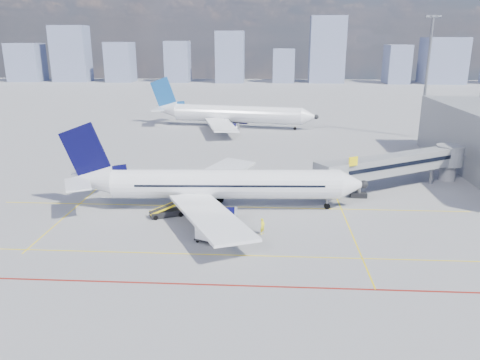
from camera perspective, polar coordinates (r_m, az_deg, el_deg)
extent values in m
plane|color=gray|center=(52.85, -1.71, -6.27)|extent=(420.00, 420.00, 0.00)
cube|color=yellow|center=(60.27, -1.04, -3.29)|extent=(60.00, 0.18, 0.01)
cube|color=yellow|center=(47.41, -2.36, -9.09)|extent=(80.00, 0.15, 0.01)
cube|color=yellow|center=(55.34, 13.15, -5.63)|extent=(0.15, 28.00, 0.01)
cube|color=yellow|center=(64.89, -18.96, -2.75)|extent=(0.15, 30.00, 0.01)
cube|color=maroon|center=(42.13, -3.18, -12.64)|extent=(90.00, 0.25, 0.01)
cube|color=gray|center=(69.06, 18.24, 1.86)|extent=(20.84, 13.93, 2.60)
cube|color=black|center=(69.01, 18.26, 2.02)|extent=(20.52, 13.82, 0.55)
cube|color=gray|center=(61.83, 10.94, 0.72)|extent=(4.49, 4.56, 3.00)
cube|color=black|center=(65.73, 14.24, -1.78)|extent=(2.20, 1.00, 0.70)
cylinder|color=slate|center=(65.32, 14.33, -0.65)|extent=(0.56, 0.56, 2.70)
cylinder|color=slate|center=(75.07, 22.37, 1.04)|extent=(0.60, 0.60, 3.90)
cylinder|color=gray|center=(77.47, 24.17, 2.78)|extent=(4.00, 4.00, 3.00)
cylinder|color=gray|center=(77.91, 24.01, 1.39)|extent=(2.40, 2.40, 3.90)
cube|color=yellow|center=(61.61, 13.64, 2.22)|extent=(1.26, 0.82, 1.20)
cube|color=black|center=(82.04, 25.41, 4.13)|extent=(0.25, 40.00, 4.50)
cylinder|color=slate|center=(109.04, 21.76, 11.32)|extent=(0.56, 0.56, 25.00)
cube|color=slate|center=(108.83, 22.51, 17.96)|extent=(3.20, 0.40, 0.50)
cube|color=#A2A5A8|center=(108.23, 21.93, 18.03)|extent=(0.60, 0.15, 0.35)
cube|color=#A2A5A8|center=(108.59, 22.56, 17.96)|extent=(0.60, 0.15, 0.35)
cube|color=#A2A5A8|center=(108.97, 23.18, 17.88)|extent=(0.60, 0.15, 0.35)
cube|color=slate|center=(268.75, -24.61, 12.91)|extent=(16.39, 12.35, 18.86)
cube|color=slate|center=(258.55, -19.92, 14.26)|extent=(17.74, 10.67, 27.32)
cube|color=slate|center=(250.09, -14.38, 13.75)|extent=(12.85, 12.91, 19.37)
cube|color=slate|center=(242.97, -7.61, 14.11)|extent=(11.87, 10.38, 19.92)
cube|color=slate|center=(239.35, -1.22, 14.77)|extent=(13.64, 13.74, 24.62)
cube|color=slate|center=(238.87, 5.32, 13.70)|extent=(10.50, 9.25, 16.30)
cube|color=slate|center=(240.17, 10.59, 15.34)|extent=(17.01, 8.62, 31.58)
cube|color=slate|center=(246.74, 18.57, 13.25)|extent=(10.58, 15.02, 18.20)
cube|color=slate|center=(253.06, 23.50, 13.21)|extent=(19.52, 15.34, 21.63)
cylinder|color=white|center=(58.59, -1.68, -0.49)|extent=(28.52, 5.08, 3.69)
cone|color=white|center=(60.11, 13.64, -0.52)|extent=(3.58, 3.85, 3.69)
sphere|color=black|center=(60.42, 14.86, -0.52)|extent=(1.09, 1.09, 1.04)
cone|color=white|center=(61.57, -17.91, 0.05)|extent=(6.23, 3.98, 3.69)
cube|color=black|center=(59.69, 12.52, -0.04)|extent=(1.49, 1.49, 0.43)
cube|color=white|center=(67.10, -2.61, 0.85)|extent=(10.23, 16.33, 0.55)
cube|color=white|center=(50.98, -3.64, -4.41)|extent=(11.44, 16.15, 0.55)
cylinder|color=#070734|center=(64.50, -1.90, -0.90)|extent=(3.51, 2.34, 2.18)
cylinder|color=#070734|center=(54.16, -2.39, -4.43)|extent=(3.51, 2.34, 2.18)
cylinder|color=#A2A5A8|center=(64.45, -0.30, -0.91)|extent=(0.44, 2.25, 2.23)
cylinder|color=#A2A5A8|center=(54.10, -0.48, -4.44)|extent=(0.44, 2.25, 2.23)
cube|color=#070734|center=(60.75, -18.18, 3.00)|extent=(6.49, 0.62, 8.06)
cube|color=#070734|center=(60.62, -15.95, 0.94)|extent=(5.34, 0.55, 2.04)
cube|color=white|center=(64.36, -17.43, 1.11)|extent=(4.42, 5.93, 0.21)
cube|color=white|center=(58.86, -19.18, -0.49)|extent=(4.80, 6.00, 0.21)
cylinder|color=slate|center=(60.22, 10.58, -2.70)|extent=(0.29, 0.29, 1.80)
cylinder|color=black|center=(60.40, 10.56, -3.16)|extent=(0.77, 0.32, 0.76)
cylinder|color=slate|center=(61.75, -2.45, -2.02)|extent=(0.34, 0.34, 1.60)
cylinder|color=black|center=(61.84, -2.45, -2.28)|extent=(1.03, 0.70, 1.00)
cylinder|color=slate|center=(57.12, -2.70, -3.61)|extent=(0.34, 0.34, 1.60)
cylinder|color=black|center=(57.22, -2.70, -3.89)|extent=(1.03, 0.70, 1.00)
cube|color=black|center=(60.24, -1.17, 0.29)|extent=(23.24, 1.25, 0.25)
cube|color=black|center=(56.75, -1.28, -0.76)|extent=(23.24, 1.25, 0.25)
cylinder|color=white|center=(114.61, -0.28, 8.06)|extent=(31.43, 9.51, 4.06)
cone|color=white|center=(111.76, 8.53, 7.65)|extent=(4.40, 4.65, 4.06)
sphere|color=black|center=(111.65, 9.28, 7.60)|extent=(1.33, 1.33, 1.14)
cone|color=white|center=(120.43, -9.16, 8.54)|extent=(7.27, 5.17, 4.06)
cube|color=black|center=(111.80, 7.84, 7.98)|extent=(1.81, 1.81, 0.47)
cube|color=white|center=(124.14, 0.06, 8.21)|extent=(14.12, 17.24, 0.60)
cube|color=white|center=(106.26, -2.32, 6.74)|extent=(9.36, 17.96, 0.60)
cylinder|color=#070734|center=(120.90, 0.17, 7.35)|extent=(4.11, 3.02, 2.39)
cylinder|color=#070734|center=(109.38, -1.31, 6.35)|extent=(4.11, 3.02, 2.39)
cylinder|color=#A2A5A8|center=(120.47, 1.09, 7.32)|extent=(0.79, 2.48, 2.45)
cylinder|color=#A2A5A8|center=(108.90, -0.30, 6.30)|extent=(0.79, 2.48, 2.45)
cube|color=#154F94|center=(119.98, -9.24, 10.24)|extent=(7.07, 1.59, 8.87)
cube|color=#154F94|center=(119.35, -8.06, 9.05)|extent=(5.83, 1.34, 2.24)
cube|color=white|center=(123.59, -8.75, 8.94)|extent=(5.74, 6.59, 0.23)
cube|color=white|center=(117.51, -9.98, 8.48)|extent=(4.25, 6.34, 0.23)
cylinder|color=black|center=(117.90, -0.46, 6.92)|extent=(1.10, 0.82, 1.00)
cylinder|color=black|center=(112.74, -1.13, 6.46)|extent=(1.10, 0.82, 1.00)
cylinder|color=black|center=(112.60, 6.72, 6.28)|extent=(0.80, 0.41, 0.76)
cube|color=white|center=(50.99, -0.94, -6.47)|extent=(2.37, 1.49, 0.81)
cube|color=white|center=(50.74, -1.41, -5.85)|extent=(1.15, 1.29, 0.61)
cube|color=black|center=(50.66, -1.41, -5.64)|extent=(1.05, 1.22, 0.35)
cylinder|color=black|center=(50.56, -1.83, -7.02)|extent=(0.59, 0.29, 0.57)
cylinder|color=black|center=(51.58, -1.88, -6.52)|extent=(0.59, 0.29, 0.57)
cylinder|color=black|center=(50.64, 0.02, -6.98)|extent=(0.59, 0.29, 0.57)
cylinder|color=black|center=(51.66, -0.07, -6.48)|extent=(0.59, 0.29, 0.57)
cube|color=black|center=(50.01, -3.48, -7.29)|extent=(3.81, 2.79, 0.17)
cube|color=white|center=(50.08, -4.36, -6.22)|extent=(1.95, 1.92, 1.50)
cube|color=white|center=(49.27, -2.61, -6.58)|extent=(1.95, 1.92, 1.50)
cylinder|color=black|center=(50.19, -5.21, -7.44)|extent=(0.34, 0.25, 0.31)
cylinder|color=black|center=(51.24, -4.42, -6.89)|extent=(0.34, 0.25, 0.31)
cylinder|color=black|center=(48.93, -2.49, -8.04)|extent=(0.34, 0.25, 0.31)
cylinder|color=black|center=(50.01, -1.73, -7.46)|extent=(0.34, 0.25, 0.31)
cube|color=black|center=(57.66, -8.90, -3.99)|extent=(4.27, 3.01, 0.67)
cube|color=black|center=(57.47, -8.19, -2.96)|extent=(5.63, 3.31, 1.77)
cube|color=yellow|center=(57.96, -8.32, -2.79)|extent=(5.28, 2.51, 1.85)
cube|color=yellow|center=(56.99, -8.07, -3.13)|extent=(5.28, 2.51, 1.85)
cylinder|color=black|center=(56.81, -10.25, -4.54)|extent=(0.62, 0.45, 0.58)
cylinder|color=black|center=(58.05, -10.52, -4.08)|extent=(0.62, 0.45, 0.58)
cylinder|color=black|center=(57.42, -7.24, -4.16)|extent=(0.62, 0.45, 0.58)
cylinder|color=black|center=(58.65, -7.57, -3.72)|extent=(0.62, 0.45, 0.58)
imported|color=yellow|center=(51.82, 2.76, -5.66)|extent=(0.73, 0.81, 1.85)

